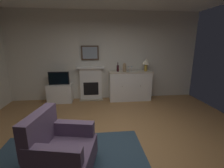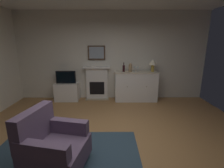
# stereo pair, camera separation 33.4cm
# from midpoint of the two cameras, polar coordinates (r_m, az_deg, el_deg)

# --- Properties ---
(ground_plane) EXTENTS (6.19, 5.58, 0.10)m
(ground_plane) POSITION_cam_midpoint_polar(r_m,az_deg,el_deg) (3.16, -2.19, -22.14)
(ground_plane) COLOR #9E7042
(ground_plane) RESTS_ON ground
(wall_rear) EXTENTS (6.19, 0.06, 2.83)m
(wall_rear) POSITION_cam_midpoint_polar(r_m,az_deg,el_deg) (5.32, -4.51, 9.77)
(wall_rear) COLOR silver
(wall_rear) RESTS_ON ground_plane
(area_rug) EXTENTS (2.50, 1.76, 0.02)m
(area_rug) POSITION_cam_midpoint_polar(r_m,az_deg,el_deg) (2.86, -19.02, -26.12)
(area_rug) COLOR #2D4251
(area_rug) RESTS_ON ground_plane
(fireplace_unit) EXTENTS (0.87, 0.30, 1.10)m
(fireplace_unit) POSITION_cam_midpoint_polar(r_m,az_deg,el_deg) (5.33, -9.31, 0.21)
(fireplace_unit) COLOR white
(fireplace_unit) RESTS_ON ground_plane
(framed_picture) EXTENTS (0.55, 0.04, 0.45)m
(framed_picture) POSITION_cam_midpoint_polar(r_m,az_deg,el_deg) (5.23, -9.72, 10.90)
(framed_picture) COLOR #473323
(sideboard_cabinet) EXTENTS (1.37, 0.49, 0.96)m
(sideboard_cabinet) POSITION_cam_midpoint_polar(r_m,az_deg,el_deg) (5.26, 4.59, -0.61)
(sideboard_cabinet) COLOR white
(sideboard_cabinet) RESTS_ON ground_plane
(table_lamp) EXTENTS (0.26, 0.26, 0.40)m
(table_lamp) POSITION_cam_midpoint_polar(r_m,az_deg,el_deg) (5.24, 10.29, 7.57)
(table_lamp) COLOR #B79338
(table_lamp) RESTS_ON sideboard_cabinet
(wine_bottle) EXTENTS (0.08, 0.08, 0.29)m
(wine_bottle) POSITION_cam_midpoint_polar(r_m,az_deg,el_deg) (5.10, 0.21, 5.67)
(wine_bottle) COLOR #331419
(wine_bottle) RESTS_ON sideboard_cabinet
(wine_glass_left) EXTENTS (0.07, 0.07, 0.16)m
(wine_glass_left) POSITION_cam_midpoint_polar(r_m,az_deg,el_deg) (5.11, 4.02, 5.81)
(wine_glass_left) COLOR silver
(wine_glass_left) RESTS_ON sideboard_cabinet
(wine_glass_center) EXTENTS (0.07, 0.07, 0.16)m
(wine_glass_center) POSITION_cam_midpoint_polar(r_m,az_deg,el_deg) (5.14, 5.20, 5.85)
(wine_glass_center) COLOR silver
(wine_glass_center) RESTS_ON sideboard_cabinet
(vase_decorative) EXTENTS (0.11, 0.11, 0.28)m
(vase_decorative) POSITION_cam_midpoint_polar(r_m,az_deg,el_deg) (5.05, 2.58, 5.95)
(vase_decorative) COLOR #9E7F5B
(vase_decorative) RESTS_ON sideboard_cabinet
(tv_cabinet) EXTENTS (0.75, 0.42, 0.58)m
(tv_cabinet) POSITION_cam_midpoint_polar(r_m,az_deg,el_deg) (5.39, -19.70, -3.14)
(tv_cabinet) COLOR white
(tv_cabinet) RESTS_ON ground_plane
(tv_set) EXTENTS (0.62, 0.07, 0.40)m
(tv_set) POSITION_cam_midpoint_polar(r_m,az_deg,el_deg) (5.25, -20.20, 1.91)
(tv_set) COLOR black
(tv_set) RESTS_ON tv_cabinet
(armchair) EXTENTS (0.95, 0.91, 0.92)m
(armchair) POSITION_cam_midpoint_polar(r_m,az_deg,el_deg) (2.59, -22.01, -20.79)
(armchair) COLOR #604C66
(armchair) RESTS_ON ground_plane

